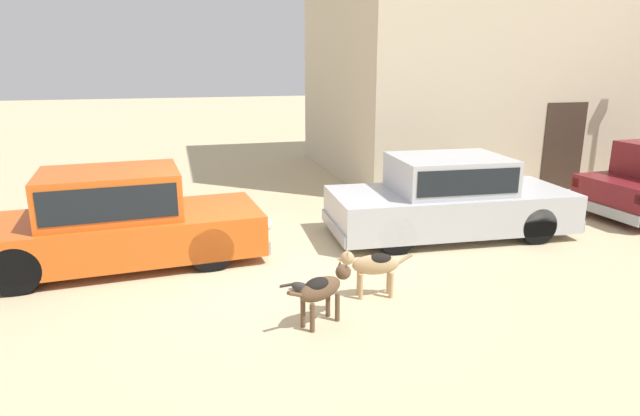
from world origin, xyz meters
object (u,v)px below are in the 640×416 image
at_px(stray_cat, 304,288).
at_px(parked_sedan_second, 449,197).
at_px(parked_sedan_nearest, 115,219).
at_px(stray_dog_tan, 373,265).
at_px(stray_dog_spotted, 323,287).

bearing_deg(stray_cat, parked_sedan_second, 84.26).
relative_size(parked_sedan_nearest, parked_sedan_second, 1.03).
bearing_deg(parked_sedan_second, stray_cat, -146.32).
bearing_deg(stray_dog_tan, stray_dog_spotted, 42.64).
bearing_deg(stray_cat, stray_dog_spotted, -34.48).
height_order(parked_sedan_second, stray_dog_tan, parked_sedan_second).
xyz_separation_m(parked_sedan_second, stray_dog_spotted, (-3.09, -2.74, -0.25)).
xyz_separation_m(parked_sedan_nearest, parked_sedan_second, (5.63, 0.01, -0.02)).
bearing_deg(parked_sedan_nearest, stray_cat, -40.37).
xyz_separation_m(stray_dog_spotted, stray_dog_tan, (0.83, 0.56, -0.00)).
distance_m(stray_dog_spotted, stray_cat, 0.99).
bearing_deg(stray_dog_tan, parked_sedan_second, -127.35).
distance_m(parked_sedan_second, stray_cat, 3.67).
bearing_deg(parked_sedan_second, stray_dog_tan, -132.77).
xyz_separation_m(stray_dog_spotted, stray_cat, (-0.03, 0.91, -0.39)).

